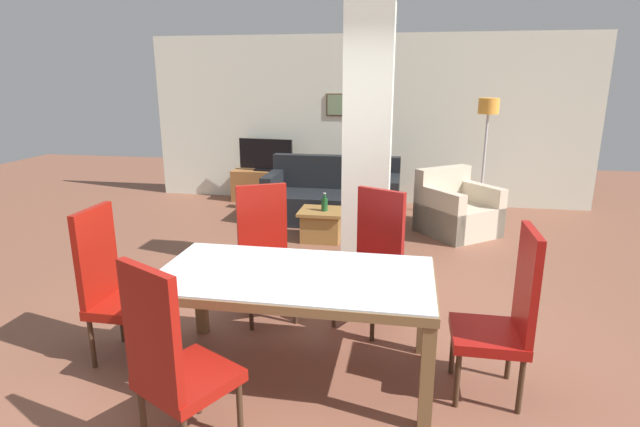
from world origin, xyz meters
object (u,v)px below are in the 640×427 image
object	(u,v)px
coffee_table	(322,224)
bottle	(325,204)
dining_chair_far_left	(265,250)
dining_chair_head_right	(506,313)
dining_chair_near_left	(172,360)
sofa	(333,200)
dining_table	(295,292)
tv_stand	(267,186)
armchair	(456,212)
tv_screen	(266,155)
floor_lamp	(488,119)
dining_chair_far_right	(373,257)
dining_chair_head_left	(113,283)

from	to	relation	value
coffee_table	bottle	bearing A→B (deg)	-33.14
dining_chair_far_left	bottle	size ratio (longest dim) A/B	4.94
dining_chair_head_right	bottle	world-z (taller)	dining_chair_head_right
dining_chair_head_right	dining_chair_near_left	bearing A→B (deg)	115.50
sofa	bottle	bearing A→B (deg)	92.37
dining_table	coffee_table	size ratio (longest dim) A/B	3.32
tv_stand	dining_chair_near_left	bearing A→B (deg)	-78.77
dining_chair_near_left	bottle	xyz separation A→B (m)	(0.17, 3.85, -0.10)
tv_stand	armchair	bearing A→B (deg)	-23.65
dining_chair_near_left	dining_table	bearing A→B (deg)	90.00
bottle	tv_screen	distance (m)	2.37
sofa	tv_screen	distance (m)	1.68
sofa	coffee_table	xyz separation A→B (m)	(-0.00, -0.94, -0.10)
dining_chair_far_left	coffee_table	world-z (taller)	dining_chair_far_left
dining_table	floor_lamp	size ratio (longest dim) A/B	1.07
tv_screen	tv_stand	bearing A→B (deg)	-0.00
dining_chair_far_right	tv_stand	world-z (taller)	dining_chair_far_right
tv_stand	floor_lamp	distance (m)	3.66
dining_chair_far_left	dining_chair_head_left	world-z (taller)	same
coffee_table	floor_lamp	size ratio (longest dim) A/B	0.32
dining_chair_far_left	dining_chair_head_left	bearing A→B (deg)	17.12
dining_chair_far_left	floor_lamp	world-z (taller)	floor_lamp
armchair	coffee_table	size ratio (longest dim) A/B	2.11
dining_table	floor_lamp	xyz separation A→B (m)	(1.81, 4.49, 0.84)
dining_chair_head_right	dining_chair_far_left	xyz separation A→B (m)	(-1.84, 0.89, 0.00)
coffee_table	dining_chair_far_left	bearing A→B (deg)	-93.50
dining_chair_near_left	sofa	world-z (taller)	dining_chair_near_left
tv_stand	coffee_table	bearing A→B (deg)	-56.26
coffee_table	bottle	world-z (taller)	bottle
dining_chair_far_left	sofa	distance (m)	3.06
dining_chair_far_left	dining_chair_near_left	distance (m)	1.77
dining_chair_head_right	dining_chair_far_right	world-z (taller)	same
dining_chair_far_left	dining_chair_near_left	world-z (taller)	same
dining_chair_far_right	floor_lamp	world-z (taller)	floor_lamp
dining_chair_near_left	dining_chair_far_right	world-z (taller)	same
sofa	tv_stand	distance (m)	1.62
dining_chair_far_right	sofa	distance (m)	3.17
coffee_table	floor_lamp	bearing A→B (deg)	34.71
dining_chair_far_right	sofa	xyz separation A→B (m)	(-0.80, 3.05, -0.28)
dining_chair_head_right	floor_lamp	distance (m)	4.60
dining_chair_far_right	armchair	world-z (taller)	dining_chair_far_right
dining_chair_far_left	floor_lamp	size ratio (longest dim) A/B	0.65
dining_chair_far_left	tv_screen	distance (m)	4.20
dining_chair_near_left	tv_screen	bearing A→B (deg)	129.19
dining_table	floor_lamp	distance (m)	4.92
sofa	coffee_table	distance (m)	0.94
dining_chair_head_right	dining_chair_near_left	world-z (taller)	same
dining_chair_near_left	bottle	distance (m)	3.86
coffee_table	floor_lamp	world-z (taller)	floor_lamp
sofa	floor_lamp	world-z (taller)	floor_lamp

